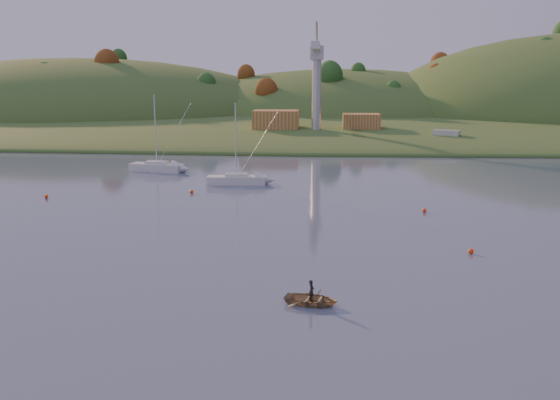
# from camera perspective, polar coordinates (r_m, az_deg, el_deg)

# --- Properties ---
(ground) EXTENTS (500.00, 500.00, 0.00)m
(ground) POSITION_cam_1_polar(r_m,az_deg,el_deg) (35.49, -4.66, -15.08)
(ground) COLOR #334154
(ground) RESTS_ON ground
(far_shore) EXTENTS (620.00, 220.00, 1.50)m
(far_shore) POSITION_cam_1_polar(r_m,az_deg,el_deg) (261.88, 3.42, 7.90)
(far_shore) COLOR #304C1E
(far_shore) RESTS_ON ground
(shore_slope) EXTENTS (640.00, 150.00, 7.00)m
(shore_slope) POSITION_cam_1_polar(r_m,az_deg,el_deg) (197.05, 3.02, 6.76)
(shore_slope) COLOR #304C1E
(shore_slope) RESTS_ON ground
(hill_left) EXTENTS (170.00, 140.00, 44.00)m
(hill_left) POSITION_cam_1_polar(r_m,az_deg,el_deg) (250.70, -17.94, 7.22)
(hill_left) COLOR #304C1E
(hill_left) RESTS_ON ground
(hill_center) EXTENTS (140.00, 120.00, 36.00)m
(hill_center) POSITION_cam_1_polar(r_m,az_deg,el_deg) (241.91, 5.71, 7.58)
(hill_center) COLOR #304C1E
(hill_center) RESTS_ON ground
(hillside_trees) EXTENTS (280.00, 50.00, 32.00)m
(hillside_trees) POSITION_cam_1_polar(r_m,az_deg,el_deg) (216.99, 3.17, 7.18)
(hillside_trees) COLOR #224B1A
(hillside_trees) RESTS_ON ground
(wharf) EXTENTS (42.00, 16.00, 2.40)m
(wharf) POSITION_cam_1_polar(r_m,az_deg,el_deg) (154.04, 4.45, 5.91)
(wharf) COLOR slate
(wharf) RESTS_ON ground
(shed_west) EXTENTS (11.00, 8.00, 4.80)m
(shed_west) POSITION_cam_1_polar(r_m,az_deg,el_deg) (155.31, -0.37, 7.32)
(shed_west) COLOR brown
(shed_west) RESTS_ON wharf
(shed_east) EXTENTS (9.00, 7.00, 4.00)m
(shed_east) POSITION_cam_1_polar(r_m,az_deg,el_deg) (155.95, 7.43, 7.09)
(shed_east) COLOR brown
(shed_east) RESTS_ON wharf
(dock_crane) EXTENTS (3.20, 28.00, 20.30)m
(dock_crane) POSITION_cam_1_polar(r_m,az_deg,el_deg) (149.78, 3.37, 11.89)
(dock_crane) COLOR #B7B7BC
(dock_crane) RESTS_ON wharf
(sailboat_near) EXTENTS (8.72, 3.25, 11.86)m
(sailboat_near) POSITION_cam_1_polar(r_m,az_deg,el_deg) (91.92, -4.02, 1.94)
(sailboat_near) COLOR silver
(sailboat_near) RESTS_ON ground
(sailboat_far) EXTENTS (9.53, 4.88, 12.68)m
(sailboat_far) POSITION_cam_1_polar(r_m,az_deg,el_deg) (106.02, -11.19, 3.03)
(sailboat_far) COLOR silver
(sailboat_far) RESTS_ON ground
(canoe) EXTENTS (4.24, 3.42, 0.78)m
(canoe) POSITION_cam_1_polar(r_m,az_deg,el_deg) (44.13, 2.88, -9.06)
(canoe) COLOR #977D53
(canoe) RESTS_ON ground
(paddler) EXTENTS (0.48, 0.63, 1.55)m
(paddler) POSITION_cam_1_polar(r_m,az_deg,el_deg) (44.00, 2.89, -8.59)
(paddler) COLOR black
(paddler) RESTS_ON ground
(red_tender) EXTENTS (3.44, 1.34, 1.15)m
(red_tender) POSITION_cam_1_polar(r_m,az_deg,el_deg) (91.97, -3.59, 1.62)
(red_tender) COLOR #600D16
(red_tender) RESTS_ON ground
(work_vessel) EXTENTS (14.66, 9.67, 3.55)m
(work_vessel) POSITION_cam_1_polar(r_m,az_deg,el_deg) (146.45, 14.93, 5.30)
(work_vessel) COLOR slate
(work_vessel) RESTS_ON ground
(buoy_0) EXTENTS (0.50, 0.50, 0.50)m
(buoy_0) POSITION_cam_1_polar(r_m,az_deg,el_deg) (58.64, 17.05, -4.51)
(buoy_0) COLOR #F3380C
(buoy_0) RESTS_ON ground
(buoy_1) EXTENTS (0.50, 0.50, 0.50)m
(buoy_1) POSITION_cam_1_polar(r_m,az_deg,el_deg) (74.71, 13.06, -0.93)
(buoy_1) COLOR #F3380C
(buoy_1) RESTS_ON ground
(buoy_2) EXTENTS (0.50, 0.50, 0.50)m
(buoy_2) POSITION_cam_1_polar(r_m,az_deg,el_deg) (86.71, -20.61, 0.31)
(buoy_2) COLOR #F3380C
(buoy_2) RESTS_ON ground
(buoy_3) EXTENTS (0.50, 0.50, 0.50)m
(buoy_3) POSITION_cam_1_polar(r_m,az_deg,el_deg) (85.22, -8.09, 0.75)
(buoy_3) COLOR #F3380C
(buoy_3) RESTS_ON ground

